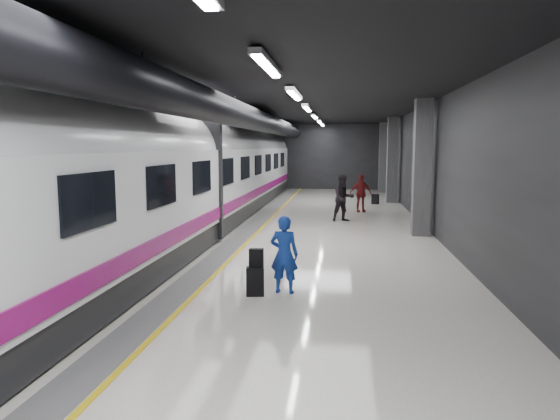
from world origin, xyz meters
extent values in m
plane|color=silver|center=(0.00, 0.00, 0.00)|extent=(40.00, 40.00, 0.00)
cube|color=black|center=(0.00, 0.00, 4.50)|extent=(10.00, 40.00, 0.02)
cube|color=#28282B|center=(0.00, 20.00, 2.25)|extent=(10.00, 0.02, 4.50)
cube|color=#28282B|center=(-5.00, 0.00, 2.25)|extent=(0.02, 40.00, 4.50)
cube|color=#28282B|center=(5.00, 0.00, 2.25)|extent=(0.02, 40.00, 4.50)
cube|color=slate|center=(-1.35, 0.00, 0.01)|extent=(0.65, 39.80, 0.01)
cube|color=yellow|center=(-0.95, 0.00, 0.01)|extent=(0.10, 39.80, 0.01)
cylinder|color=black|center=(-1.30, 0.00, 3.95)|extent=(0.80, 38.00, 0.80)
cube|color=silver|center=(0.60, -6.00, 4.40)|extent=(0.22, 2.60, 0.10)
cube|color=silver|center=(0.60, -1.00, 4.40)|extent=(0.22, 2.60, 0.10)
cube|color=silver|center=(0.60, 4.00, 4.40)|extent=(0.22, 2.60, 0.10)
cube|color=silver|center=(0.60, 9.00, 4.40)|extent=(0.22, 2.60, 0.10)
cube|color=silver|center=(0.60, 14.00, 4.40)|extent=(0.22, 2.60, 0.10)
cube|color=silver|center=(0.60, 18.00, 4.40)|extent=(0.22, 2.60, 0.10)
cube|color=#515154|center=(4.55, 2.00, 2.25)|extent=(0.55, 0.55, 4.50)
cube|color=#515154|center=(4.55, 12.00, 2.25)|extent=(0.55, 0.55, 4.50)
cube|color=#515154|center=(4.55, 18.00, 2.25)|extent=(0.55, 0.55, 4.50)
cube|color=black|center=(-3.25, 0.00, 0.35)|extent=(2.80, 38.00, 0.60)
cube|color=white|center=(-3.25, 0.00, 1.75)|extent=(2.90, 38.00, 2.20)
cylinder|color=white|center=(-3.25, 0.00, 2.70)|extent=(2.80, 38.00, 2.80)
cube|color=#850C5E|center=(-1.78, 0.00, 0.95)|extent=(0.04, 38.00, 0.35)
cube|color=black|center=(-3.25, 0.00, 2.00)|extent=(3.05, 0.25, 3.80)
cube|color=black|center=(-1.78, -8.00, 2.15)|extent=(0.05, 1.60, 0.85)
cube|color=black|center=(-1.78, -5.00, 2.15)|extent=(0.05, 1.60, 0.85)
cube|color=black|center=(-1.78, -2.00, 2.15)|extent=(0.05, 1.60, 0.85)
cube|color=black|center=(-1.78, 1.00, 2.15)|extent=(0.05, 1.60, 0.85)
cube|color=black|center=(-1.78, 4.00, 2.15)|extent=(0.05, 1.60, 0.85)
cube|color=black|center=(-1.78, 7.00, 2.15)|extent=(0.05, 1.60, 0.85)
cube|color=black|center=(-1.78, 10.00, 2.15)|extent=(0.05, 1.60, 0.85)
cube|color=black|center=(-1.78, 13.00, 2.15)|extent=(0.05, 1.60, 0.85)
cube|color=black|center=(-1.78, 16.00, 2.15)|extent=(0.05, 1.60, 0.85)
imported|color=#162FAB|center=(0.80, -5.17, 0.79)|extent=(0.62, 0.45, 1.59)
cube|color=black|center=(0.25, -5.44, 0.29)|extent=(0.38, 0.27, 0.57)
cube|color=black|center=(0.28, -5.40, 0.76)|extent=(0.28, 0.15, 0.37)
imported|color=black|center=(2.00, 4.83, 0.93)|extent=(1.10, 0.99, 1.86)
imported|color=maroon|center=(2.78, 7.83, 0.85)|extent=(1.07, 0.65, 1.70)
cube|color=black|center=(3.66, 11.09, 0.26)|extent=(0.41, 0.35, 0.52)
camera|label=1|loc=(1.95, -14.97, 2.95)|focal=32.00mm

